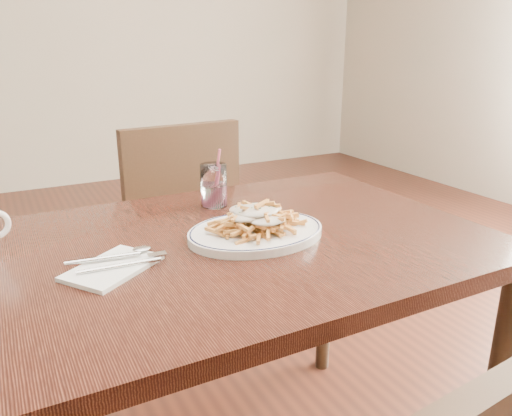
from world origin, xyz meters
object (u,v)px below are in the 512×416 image
loaded_fries (256,215)px  fries_plate (256,232)px  water_glass (214,188)px  chair_far (174,228)px  table (226,271)px

loaded_fries → fries_plate: bearing=153.4°
loaded_fries → water_glass: water_glass is taller
water_glass → fries_plate: bearing=-91.6°
chair_far → loaded_fries: size_ratio=3.88×
table → water_glass: water_glass is taller
fries_plate → loaded_fries: (0.00, -0.00, 0.04)m
water_glass → chair_far: bearing=86.0°
chair_far → loaded_fries: bearing=-93.2°
table → water_glass: (0.08, 0.24, 0.13)m
table → loaded_fries: 0.15m
table → chair_far: 0.74m
loaded_fries → chair_far: bearing=86.8°
table → fries_plate: size_ratio=3.56×
fries_plate → loaded_fries: loaded_fries is taller
chair_far → loaded_fries: chair_far is taller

